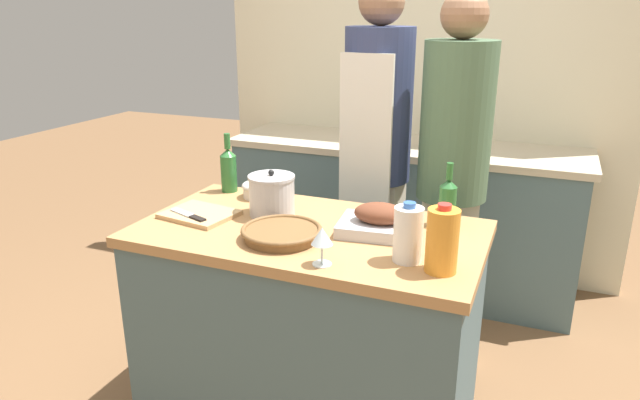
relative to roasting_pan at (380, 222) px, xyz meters
name	(u,v)px	position (x,y,z in m)	size (l,w,h in m)	color
kitchen_island	(310,331)	(-0.26, -0.06, -0.49)	(1.30, 0.72, 0.89)	#4C666B
back_counter	(402,215)	(-0.26, 1.40, -0.48)	(2.12, 0.60, 0.91)	#4C666B
back_wall	(422,75)	(-0.26, 1.75, 0.34)	(2.62, 0.10, 2.55)	beige
roasting_pan	(380,222)	(0.00, 0.00, 0.00)	(0.32, 0.25, 0.12)	#BCBCC1
wicker_basket	(282,233)	(-0.31, -0.19, -0.02)	(0.29, 0.29, 0.04)	brown
cutting_board	(200,214)	(-0.72, -0.10, -0.04)	(0.30, 0.25, 0.02)	tan
stock_pot	(272,195)	(-0.46, 0.03, 0.04)	(0.19, 0.19, 0.19)	#B7B7BC
mixing_bowl	(258,189)	(-0.62, 0.21, -0.01)	(0.14, 0.14, 0.06)	beige
juice_jug	(442,240)	(0.27, -0.24, 0.06)	(0.10, 0.10, 0.22)	orange
milk_jug	(408,234)	(0.15, -0.20, 0.05)	(0.10, 0.10, 0.20)	white
wine_bottle_green	(229,169)	(-0.78, 0.24, 0.06)	(0.07, 0.07, 0.27)	#28662D
wine_bottle_dark	(447,201)	(0.21, 0.18, 0.05)	(0.07, 0.07, 0.24)	#28662D
wine_glass_left	(322,238)	(-0.09, -0.33, 0.05)	(0.07, 0.07, 0.13)	silver
knife_chef	(189,215)	(-0.73, -0.15, -0.02)	(0.20, 0.10, 0.01)	#B7B7BC
condiment_bottle_tall	(428,135)	(-0.12, 1.36, 0.05)	(0.07, 0.07, 0.16)	#234C28
condiment_bottle_short	(393,133)	(-0.33, 1.39, 0.04)	(0.06, 0.06, 0.14)	maroon
person_cook_aproned	(376,151)	(-0.24, 0.73, 0.08)	(0.33, 0.34, 1.81)	beige
person_cook_guest	(453,168)	(0.15, 0.67, 0.05)	(0.32, 0.32, 1.75)	beige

